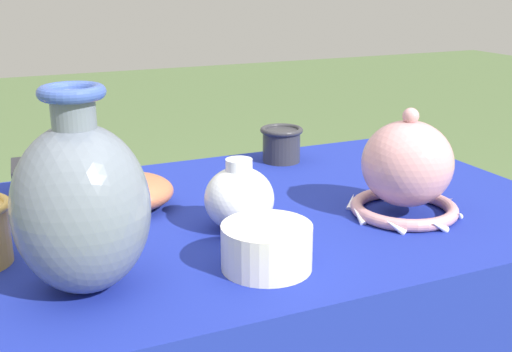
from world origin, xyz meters
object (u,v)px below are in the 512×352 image
vase_tall_bulbous (81,206)px  cup_wide_charcoal (281,143)px  mosaic_tile_box (51,180)px  vase_dome_bell (407,171)px  bowl_shallow_terracotta (131,192)px  jar_round_porcelain (239,198)px  pot_squat_ivory (267,247)px

vase_tall_bulbous → cup_wide_charcoal: bearing=41.1°
vase_tall_bulbous → mosaic_tile_box: 0.41m
vase_dome_bell → bowl_shallow_terracotta: 0.49m
vase_tall_bulbous → cup_wide_charcoal: vase_tall_bulbous is taller
mosaic_tile_box → jar_round_porcelain: size_ratio=1.18×
jar_round_porcelain → cup_wide_charcoal: 0.42m
mosaic_tile_box → cup_wide_charcoal: (0.51, 0.05, 0.01)m
bowl_shallow_terracotta → vase_dome_bell: bearing=-27.8°
pot_squat_ivory → vase_tall_bulbous: bearing=170.4°
mosaic_tile_box → pot_squat_ivory: bearing=-56.9°
vase_tall_bulbous → jar_round_porcelain: vase_tall_bulbous is taller
vase_dome_bell → jar_round_porcelain: (-0.29, 0.06, -0.02)m
vase_dome_bell → mosaic_tile_box: 0.66m
jar_round_porcelain → pot_squat_ivory: 0.16m
jar_round_porcelain → cup_wide_charcoal: (0.24, 0.34, -0.01)m
mosaic_tile_box → cup_wide_charcoal: bearing=9.7°
vase_tall_bulbous → pot_squat_ivory: 0.27m
bowl_shallow_terracotta → pot_squat_ivory: (0.12, -0.33, 0.00)m
cup_wide_charcoal → bowl_shallow_terracotta: size_ratio=0.63×
vase_tall_bulbous → mosaic_tile_box: (0.00, 0.40, -0.08)m
cup_wide_charcoal → pot_squat_ivory: cup_wide_charcoal is taller
mosaic_tile_box → bowl_shallow_terracotta: mosaic_tile_box is taller
vase_tall_bulbous → pot_squat_ivory: size_ratio=2.10×
bowl_shallow_terracotta → pot_squat_ivory: size_ratio=1.17×
vase_dome_bell → jar_round_porcelain: size_ratio=1.66×
vase_tall_bulbous → bowl_shallow_terracotta: bearing=65.7°
vase_dome_bell → mosaic_tile_box: (-0.56, 0.34, -0.04)m
mosaic_tile_box → pot_squat_ivory: 0.50m
vase_dome_bell → vase_tall_bulbous: bearing=-174.2°
cup_wide_charcoal → vase_tall_bulbous: bearing=-138.9°
cup_wide_charcoal → bowl_shallow_terracotta: bearing=-157.1°
vase_dome_bell → cup_wide_charcoal: 0.40m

